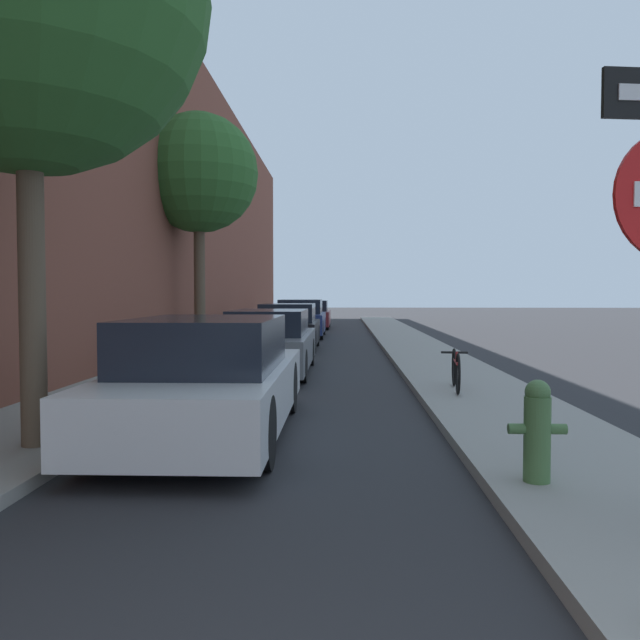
# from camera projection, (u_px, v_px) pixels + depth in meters

# --- Properties ---
(ground_plane) EXTENTS (120.00, 120.00, 0.00)m
(ground_plane) POSITION_uv_depth(u_px,v_px,m) (315.00, 359.00, 16.31)
(ground_plane) COLOR #28282B
(sidewalk_left) EXTENTS (2.00, 52.00, 0.12)m
(sidewalk_left) POSITION_uv_depth(u_px,v_px,m) (203.00, 356.00, 16.41)
(sidewalk_left) COLOR gray
(sidewalk_left) RESTS_ON ground
(sidewalk_right) EXTENTS (2.00, 52.00, 0.12)m
(sidewalk_right) POSITION_uv_depth(u_px,v_px,m) (428.00, 357.00, 16.20)
(sidewalk_right) COLOR gray
(sidewalk_right) RESTS_ON ground
(building_facade_left) EXTENTS (0.70, 52.00, 9.30)m
(building_facade_left) POSITION_uv_depth(u_px,v_px,m) (149.00, 177.00, 16.27)
(building_facade_left) COLOR brown
(building_facade_left) RESTS_ON ground
(parked_car_white) EXTENTS (1.80, 4.68, 1.39)m
(parked_car_white) POSITION_uv_depth(u_px,v_px,m) (209.00, 380.00, 7.40)
(parked_car_white) COLOR black
(parked_car_white) RESTS_ON ground
(parked_car_grey) EXTENTS (1.69, 4.68, 1.33)m
(parked_car_grey) POSITION_uv_depth(u_px,v_px,m) (270.00, 343.00, 13.26)
(parked_car_grey) COLOR black
(parked_car_grey) RESTS_ON ground
(parked_car_black) EXTENTS (1.75, 4.06, 1.37)m
(parked_car_black) POSITION_uv_depth(u_px,v_px,m) (288.00, 328.00, 18.92)
(parked_car_black) COLOR black
(parked_car_black) RESTS_ON ground
(parked_car_navy) EXTENTS (1.77, 4.51, 1.44)m
(parked_car_navy) POSITION_uv_depth(u_px,v_px,m) (301.00, 319.00, 24.32)
(parked_car_navy) COLOR black
(parked_car_navy) RESTS_ON ground
(parked_car_maroon) EXTENTS (1.90, 4.21, 1.34)m
(parked_car_maroon) POSITION_uv_depth(u_px,v_px,m) (310.00, 315.00, 30.39)
(parked_car_maroon) COLOR black
(parked_car_maroon) RESTS_ON ground
(street_tree_far) EXTENTS (3.23, 3.23, 6.43)m
(street_tree_far) POSITION_uv_depth(u_px,v_px,m) (199.00, 174.00, 17.22)
(street_tree_far) COLOR brown
(street_tree_far) RESTS_ON sidewalk_left
(fire_hydrant) EXTENTS (0.47, 0.22, 0.84)m
(fire_hydrant) POSITION_uv_depth(u_px,v_px,m) (537.00, 429.00, 5.22)
(fire_hydrant) COLOR #47703D
(fire_hydrant) RESTS_ON sidewalk_right
(bicycle) EXTENTS (0.44, 1.55, 0.63)m
(bicycle) POSITION_uv_depth(u_px,v_px,m) (456.00, 370.00, 10.19)
(bicycle) COLOR black
(bicycle) RESTS_ON sidewalk_right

